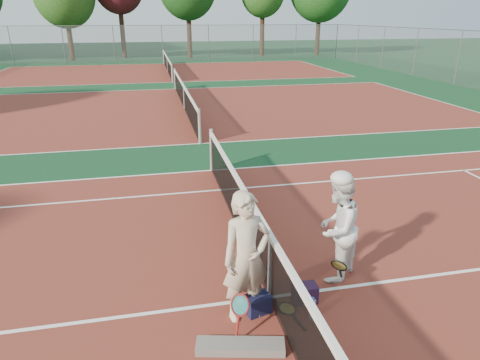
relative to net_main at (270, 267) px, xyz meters
name	(u,v)px	position (x,y,z in m)	size (l,w,h in m)	color
ground	(269,298)	(0.00, 0.00, -0.51)	(130.00, 130.00, 0.00)	#0E361C
court_main	(269,297)	(0.00, 0.00, -0.51)	(23.77, 10.97, 0.01)	maroon
court_far_a	(185,109)	(0.00, 13.50, -0.51)	(23.77, 10.97, 0.01)	maroon
court_far_b	(168,71)	(0.00, 27.00, -0.51)	(23.77, 10.97, 0.01)	maroon
net_main	(270,267)	(0.00, 0.00, 0.00)	(0.10, 10.98, 1.02)	black
net_far_a	(184,97)	(0.00, 13.50, 0.00)	(0.10, 10.98, 1.02)	black
net_far_b	(167,64)	(0.00, 27.00, 0.00)	(0.10, 10.98, 1.02)	black
fence_back	(162,44)	(0.00, 34.00, 0.99)	(32.00, 0.06, 3.00)	slate
player_a	(246,257)	(-0.41, -0.30, 0.38)	(0.65, 0.43, 1.78)	beige
player_b	(337,228)	(1.11, 0.32, 0.32)	(0.81, 0.63, 1.66)	white
racket_red	(240,316)	(-0.56, -0.64, -0.23)	(0.26, 0.27, 0.57)	maroon
racket_black_held	(338,274)	(1.03, -0.01, -0.25)	(0.36, 0.27, 0.52)	black
racket_spare	(287,309)	(0.17, -0.31, -0.49)	(0.60, 0.27, 0.03)	black
sports_bag_navy	(258,304)	(-0.24, -0.27, -0.38)	(0.33, 0.23, 0.26)	black
sports_bag_purple	(305,293)	(0.47, -0.18, -0.38)	(0.33, 0.22, 0.26)	black
net_cover_canvas	(240,347)	(-0.62, -0.92, -0.45)	(1.06, 0.25, 0.11)	#605A56
water_bottle	(312,310)	(0.42, -0.57, -0.36)	(0.09, 0.09, 0.30)	silver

